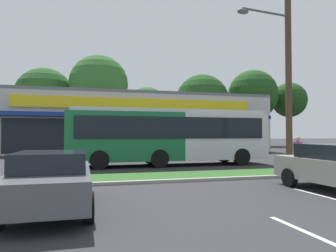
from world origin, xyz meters
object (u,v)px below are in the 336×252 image
utility_pole (286,56)px  city_bus (169,135)px  car_4 (52,179)px  car_3 (122,147)px  pedestrian_near_bench (298,157)px

utility_pole → city_bus: size_ratio=0.90×
utility_pole → car_4: (-10.10, -4.87, -4.84)m
car_3 → pedestrian_near_bench: size_ratio=2.60×
city_bus → pedestrian_near_bench: bearing=-62.0°
utility_pole → pedestrian_near_bench: 5.16m
city_bus → pedestrian_near_bench: city_bus is taller
utility_pole → car_3: (-6.46, 11.71, -4.77)m
car_3 → car_4: (-3.64, -16.58, -0.08)m
utility_pole → city_bus: bearing=132.9°
city_bus → car_4: bearing=-120.2°
pedestrian_near_bench → city_bus: bearing=75.8°
city_bus → utility_pole: bearing=-47.2°
utility_pole → car_3: size_ratio=2.32×
car_4 → utility_pole: bearing=-64.3°
city_bus → car_3: city_bus is taller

